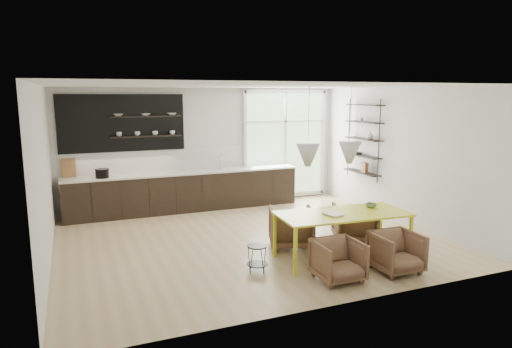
{
  "coord_description": "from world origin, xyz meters",
  "views": [
    {
      "loc": [
        -3.07,
        -7.82,
        2.76
      ],
      "look_at": [
        0.37,
        0.6,
        1.15
      ],
      "focal_mm": 32.0,
      "sensor_mm": 36.0,
      "label": 1
    }
  ],
  "objects_px": {
    "dining_table": "(343,216)",
    "armchair_back_left": "(291,227)",
    "armchair_front_right": "(396,252)",
    "armchair_front_left": "(338,260)",
    "wire_stool": "(257,255)",
    "armchair_back_right": "(354,223)"
  },
  "relations": [
    {
      "from": "armchair_front_left",
      "to": "wire_stool",
      "type": "height_order",
      "value": "armchair_front_left"
    },
    {
      "from": "wire_stool",
      "to": "dining_table",
      "type": "bearing_deg",
      "value": -0.63
    },
    {
      "from": "dining_table",
      "to": "armchair_front_left",
      "type": "distance_m",
      "value": 1.04
    },
    {
      "from": "dining_table",
      "to": "wire_stool",
      "type": "distance_m",
      "value": 1.61
    },
    {
      "from": "armchair_front_left",
      "to": "armchair_front_right",
      "type": "height_order",
      "value": "armchair_front_right"
    },
    {
      "from": "dining_table",
      "to": "armchair_back_right",
      "type": "relative_size",
      "value": 2.9
    },
    {
      "from": "dining_table",
      "to": "armchair_back_left",
      "type": "relative_size",
      "value": 2.82
    },
    {
      "from": "armchair_back_right",
      "to": "armchair_front_right",
      "type": "bearing_deg",
      "value": 102.19
    },
    {
      "from": "armchair_back_right",
      "to": "armchair_front_left",
      "type": "xyz_separation_m",
      "value": [
        -1.3,
        -1.48,
        -0.04
      ]
    },
    {
      "from": "dining_table",
      "to": "armchair_front_right",
      "type": "bearing_deg",
      "value": -56.2
    },
    {
      "from": "armchair_back_left",
      "to": "armchair_front_left",
      "type": "bearing_deg",
      "value": 108.08
    },
    {
      "from": "armchair_back_left",
      "to": "armchair_front_right",
      "type": "bearing_deg",
      "value": 139.56
    },
    {
      "from": "dining_table",
      "to": "armchair_back_left",
      "type": "distance_m",
      "value": 1.1
    },
    {
      "from": "armchair_back_left",
      "to": "wire_stool",
      "type": "height_order",
      "value": "armchair_back_left"
    },
    {
      "from": "dining_table",
      "to": "armchair_back_left",
      "type": "height_order",
      "value": "dining_table"
    },
    {
      "from": "armchair_back_right",
      "to": "armchair_front_right",
      "type": "height_order",
      "value": "armchair_back_right"
    },
    {
      "from": "armchair_back_left",
      "to": "armchair_front_right",
      "type": "xyz_separation_m",
      "value": [
        0.98,
        -1.71,
        -0.04
      ]
    },
    {
      "from": "armchair_front_right",
      "to": "wire_stool",
      "type": "xyz_separation_m",
      "value": [
        -2.01,
        0.84,
        -0.05
      ]
    },
    {
      "from": "armchair_front_right",
      "to": "armchair_back_left",
      "type": "bearing_deg",
      "value": 120.2
    },
    {
      "from": "wire_stool",
      "to": "armchair_front_right",
      "type": "bearing_deg",
      "value": -22.57
    },
    {
      "from": "armchair_front_left",
      "to": "wire_stool",
      "type": "relative_size",
      "value": 1.61
    },
    {
      "from": "dining_table",
      "to": "armchair_front_left",
      "type": "relative_size",
      "value": 3.3
    }
  ]
}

